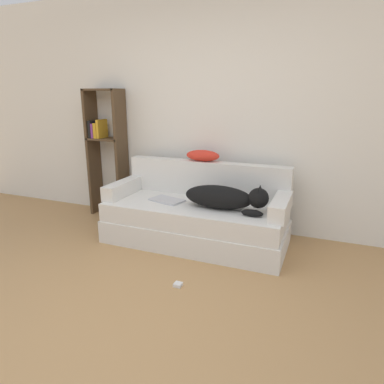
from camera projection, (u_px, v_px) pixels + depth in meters
ground_plane at (94, 337)px, 2.25m from camera, size 20.00×20.00×0.00m
wall_back at (211, 112)px, 3.93m from camera, size 7.44×0.06×2.70m
couch at (195, 223)px, 3.66m from camera, size 1.91×0.84×0.44m
couch_backrest at (207, 178)px, 3.86m from camera, size 1.87×0.15×0.39m
couch_arm_left at (123, 188)px, 3.89m from camera, size 0.15×0.65×0.16m
couch_arm_right at (281, 206)px, 3.26m from camera, size 0.15×0.65×0.16m
dog at (225, 197)px, 3.39m from camera, size 0.85×0.29×0.27m
laptop at (167, 200)px, 3.69m from camera, size 0.40×0.30×0.02m
throw_pillow at (203, 156)px, 3.83m from camera, size 0.39×0.19×0.12m
bookshelf at (106, 145)px, 4.37m from camera, size 0.47×0.26×1.61m
power_adapter at (178, 285)px, 2.85m from camera, size 0.07×0.07×0.03m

